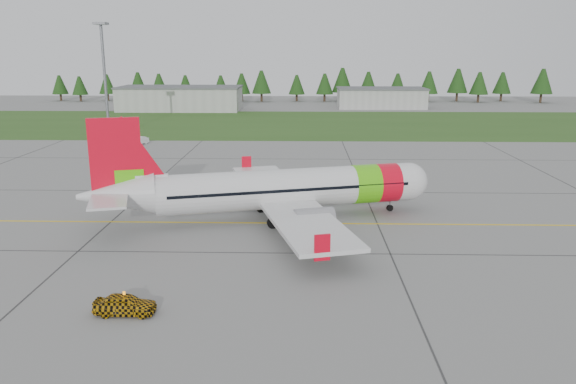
{
  "coord_description": "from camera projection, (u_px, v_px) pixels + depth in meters",
  "views": [
    {
      "loc": [
        2.97,
        -42.02,
        15.62
      ],
      "look_at": [
        1.71,
        6.63,
        3.35
      ],
      "focal_mm": 35.0,
      "sensor_mm": 36.0,
      "label": 1
    }
  ],
  "objects": [
    {
      "name": "ground",
      "position": [
        264.0,
        253.0,
        44.62
      ],
      "size": [
        320.0,
        320.0,
        0.0
      ],
      "primitive_type": "plane",
      "color": "gray",
      "rests_on": "ground"
    },
    {
      "name": "aircraft",
      "position": [
        281.0,
        189.0,
        53.02
      ],
      "size": [
        32.63,
        30.76,
        10.09
      ],
      "rotation": [
        0.0,
        0.0,
        0.27
      ],
      "color": "silver",
      "rests_on": "ground"
    },
    {
      "name": "follow_me_car",
      "position": [
        123.0,
        285.0,
        33.82
      ],
      "size": [
        1.3,
        1.53,
        3.78
      ],
      "primitive_type": "imported",
      "rotation": [
        0.0,
        0.0,
        1.56
      ],
      "color": "#DEA00C",
      "rests_on": "ground"
    },
    {
      "name": "service_van",
      "position": [
        137.0,
        132.0,
        95.42
      ],
      "size": [
        1.94,
        1.9,
        4.29
      ],
      "primitive_type": "imported",
      "rotation": [
        0.0,
        0.0,
        -0.42
      ],
      "color": "silver",
      "rests_on": "ground"
    },
    {
      "name": "grass_strip",
      "position": [
        289.0,
        123.0,
        124.1
      ],
      "size": [
        320.0,
        50.0,
        0.03
      ],
      "primitive_type": "cube",
      "color": "#30561E",
      "rests_on": "ground"
    },
    {
      "name": "taxi_guideline",
      "position": [
        270.0,
        223.0,
        52.37
      ],
      "size": [
        120.0,
        0.25,
        0.02
      ],
      "primitive_type": "cube",
      "color": "gold",
      "rests_on": "ground"
    },
    {
      "name": "hangar_west",
      "position": [
        181.0,
        99.0,
        151.27
      ],
      "size": [
        32.0,
        14.0,
        6.0
      ],
      "primitive_type": "cube",
      "color": "#A8A8A3",
      "rests_on": "ground"
    },
    {
      "name": "hangar_east",
      "position": [
        381.0,
        98.0,
        157.74
      ],
      "size": [
        24.0,
        12.0,
        5.2
      ],
      "primitive_type": "cube",
      "color": "#A8A8A3",
      "rests_on": "ground"
    },
    {
      "name": "floodlight_mast",
      "position": [
        105.0,
        84.0,
        99.2
      ],
      "size": [
        0.5,
        0.5,
        20.0
      ],
      "primitive_type": "cylinder",
      "color": "slate",
      "rests_on": "ground"
    },
    {
      "name": "treeline",
      "position": [
        293.0,
        85.0,
        177.17
      ],
      "size": [
        160.0,
        8.0,
        10.0
      ],
      "primitive_type": null,
      "color": "#1C3F14",
      "rests_on": "ground"
    }
  ]
}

